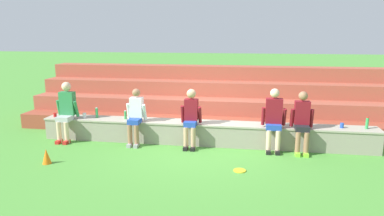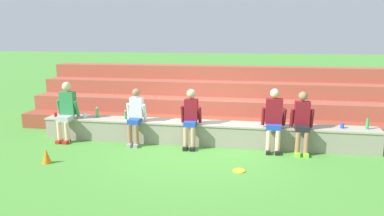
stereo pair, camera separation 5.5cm
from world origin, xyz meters
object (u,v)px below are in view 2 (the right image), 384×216
Objects in this scene: person_right_of_center at (274,118)px; plastic_cup_right_end at (56,115)px; person_left_of_center at (136,115)px; water_bottle_center_gap at (126,115)px; frisbee at (239,171)px; person_far_right at (302,121)px; water_bottle_near_left at (367,123)px; person_far_left at (67,109)px; sports_cone at (46,156)px; plastic_cup_left_end at (85,115)px; person_center at (191,117)px; plastic_cup_middle at (342,126)px; water_bottle_mid_left at (97,113)px.

plastic_cup_right_end is (-5.50, 0.22, -0.19)m from person_right_of_center.
water_bottle_center_gap is at bearing 142.12° from person_left_of_center.
person_left_of_center is 2.96m from frisbee.
person_far_right reaches higher than water_bottle_near_left.
frisbee is at bearing -17.01° from person_far_left.
plastic_cup_left_end is at bearing 90.31° from sports_cone.
plastic_cup_right_end is at bearing -179.52° from water_bottle_near_left.
person_far_right is 13.36× the size of plastic_cup_right_end.
person_center is 1.75m from water_bottle_center_gap.
person_left_of_center is 0.97× the size of person_far_right.
plastic_cup_right_end is at bearing 177.87° from person_far_right.
person_far_left is at bearing -25.36° from plastic_cup_right_end.
plastic_cup_middle is (6.25, 0.04, -0.01)m from plastic_cup_left_end.
sports_cone is (-5.31, -1.55, -0.59)m from person_far_right.
person_right_of_center is (3.26, -0.00, 0.07)m from person_left_of_center.
person_far_left reaches higher than person_far_right.
person_right_of_center reaches higher than water_bottle_center_gap.
water_bottle_center_gap is 5.17m from plastic_cup_middle.
person_center is 13.30× the size of plastic_cup_right_end.
plastic_cup_middle is (5.17, -0.01, -0.05)m from water_bottle_center_gap.
sports_cone is at bearing -176.54° from frisbee.
water_bottle_mid_left reaches higher than plastic_cup_left_end.
plastic_cup_right_end is 2.01m from sports_cone.
plastic_cup_left_end is at bearing 174.53° from person_center.
person_far_left is 0.74m from water_bottle_mid_left.
plastic_cup_left_end is (-4.70, 0.23, -0.18)m from person_right_of_center.
person_far_left is 5.36× the size of water_bottle_near_left.
person_right_of_center is 5.25× the size of water_bottle_near_left.
person_far_left is 1.74m from sports_cone.
water_bottle_near_left is 0.54m from plastic_cup_middle.
person_far_left is 1.02× the size of person_right_of_center.
water_bottle_center_gap reaches higher than plastic_cup_right_end.
plastic_cup_left_end is at bearing 170.89° from person_left_of_center.
water_bottle_center_gap is 0.71× the size of sports_cone.
plastic_cup_left_end is at bearing -179.58° from water_bottle_near_left.
person_center reaches higher than water_bottle_center_gap.
person_far_right is (3.88, -0.01, 0.03)m from person_left_of_center.
sports_cone is at bearing -65.35° from plastic_cup_right_end.
water_bottle_mid_left is at bearing 164.86° from person_left_of_center.
person_far_left is 3.16m from person_center.
frisbee is 0.78× the size of sports_cone.
plastic_cup_right_end is at bearing -175.30° from water_bottle_mid_left.
water_bottle_mid_left is at bearing 179.66° from plastic_cup_middle.
water_bottle_mid_left reaches higher than frisbee.
person_far_left is at bearing -177.80° from water_bottle_near_left.
water_bottle_mid_left is 0.32m from plastic_cup_left_end.
sports_cone is (-6.24, -1.84, -0.44)m from plastic_cup_middle.
plastic_cup_left_end is 0.40× the size of sports_cone.
person_far_left is 11.60× the size of plastic_cup_left_end.
person_far_left reaches higher than plastic_cup_right_end.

